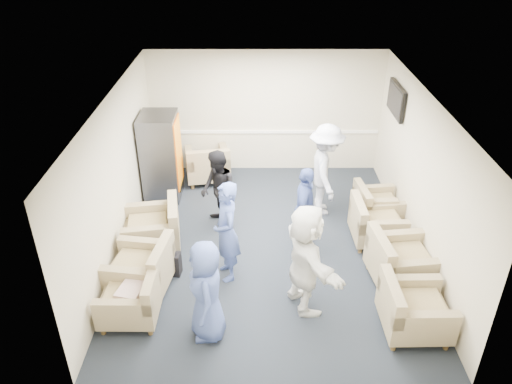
{
  "coord_description": "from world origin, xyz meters",
  "views": [
    {
      "loc": [
        -0.22,
        -7.21,
        5.22
      ],
      "look_at": [
        -0.21,
        0.2,
        0.97
      ],
      "focal_mm": 35.0,
      "sensor_mm": 36.0,
      "label": 1
    }
  ],
  "objects_px": {
    "armchair_left_mid": "(143,270)",
    "armchair_left_far": "(156,230)",
    "person_front_left": "(207,291)",
    "person_front_right": "(306,259)",
    "person_back_right": "(325,170)",
    "armchair_corner": "(208,166)",
    "person_mid_right": "(305,208)",
    "armchair_right_far": "(375,207)",
    "armchair_right_near": "(411,311)",
    "vending_machine": "(162,157)",
    "armchair_right_midfar": "(374,224)",
    "person_mid_left": "(227,232)",
    "armchair_left_near": "(134,300)",
    "person_back_left": "(218,191)",
    "armchair_right_midnear": "(398,263)"
  },
  "relations": [
    {
      "from": "person_mid_right",
      "to": "person_front_right",
      "type": "bearing_deg",
      "value": -172.27
    },
    {
      "from": "armchair_right_near",
      "to": "person_back_right",
      "type": "xyz_separation_m",
      "value": [
        -0.83,
        3.18,
        0.55
      ]
    },
    {
      "from": "armchair_corner",
      "to": "person_front_left",
      "type": "xyz_separation_m",
      "value": [
        0.37,
        -4.5,
        0.4
      ]
    },
    {
      "from": "vending_machine",
      "to": "person_mid_right",
      "type": "xyz_separation_m",
      "value": [
        2.71,
        -1.75,
        -0.13
      ]
    },
    {
      "from": "armchair_left_far",
      "to": "armchair_right_near",
      "type": "xyz_separation_m",
      "value": [
        3.88,
        -1.97,
        -0.02
      ]
    },
    {
      "from": "armchair_left_mid",
      "to": "armchair_left_far",
      "type": "bearing_deg",
      "value": -171.67
    },
    {
      "from": "person_back_left",
      "to": "person_front_right",
      "type": "relative_size",
      "value": 0.88
    },
    {
      "from": "armchair_left_mid",
      "to": "armchair_right_far",
      "type": "distance_m",
      "value": 4.42
    },
    {
      "from": "armchair_corner",
      "to": "person_mid_right",
      "type": "bearing_deg",
      "value": 118.17
    },
    {
      "from": "armchair_right_far",
      "to": "person_mid_left",
      "type": "distance_m",
      "value": 3.18
    },
    {
      "from": "vending_machine",
      "to": "person_front_left",
      "type": "xyz_separation_m",
      "value": [
        1.22,
        -3.86,
        -0.12
      ]
    },
    {
      "from": "armchair_corner",
      "to": "person_mid_left",
      "type": "bearing_deg",
      "value": 90.32
    },
    {
      "from": "armchair_left_near",
      "to": "person_back_left",
      "type": "xyz_separation_m",
      "value": [
        1.07,
        2.39,
        0.43
      ]
    },
    {
      "from": "armchair_left_mid",
      "to": "armchair_right_midfar",
      "type": "xyz_separation_m",
      "value": [
        3.82,
        1.3,
        -0.02
      ]
    },
    {
      "from": "armchair_left_far",
      "to": "person_front_left",
      "type": "xyz_separation_m",
      "value": [
        1.07,
        -2.02,
        0.39
      ]
    },
    {
      "from": "person_back_left",
      "to": "armchair_right_near",
      "type": "bearing_deg",
      "value": 24.32
    },
    {
      "from": "armchair_left_far",
      "to": "person_mid_right",
      "type": "bearing_deg",
      "value": 82.93
    },
    {
      "from": "person_front_right",
      "to": "armchair_corner",
      "type": "bearing_deg",
      "value": 5.87
    },
    {
      "from": "armchair_right_far",
      "to": "vending_machine",
      "type": "height_order",
      "value": "vending_machine"
    },
    {
      "from": "armchair_left_far",
      "to": "armchair_right_midnear",
      "type": "xyz_separation_m",
      "value": [
        3.96,
        -0.93,
        0.0
      ]
    },
    {
      "from": "armchair_right_midnear",
      "to": "person_mid_left",
      "type": "distance_m",
      "value": 2.73
    },
    {
      "from": "person_front_left",
      "to": "person_mid_right",
      "type": "relative_size",
      "value": 1.01
    },
    {
      "from": "armchair_right_far",
      "to": "person_mid_right",
      "type": "xyz_separation_m",
      "value": [
        -1.41,
        -0.75,
        0.43
      ]
    },
    {
      "from": "armchair_corner",
      "to": "person_back_left",
      "type": "relative_size",
      "value": 0.69
    },
    {
      "from": "armchair_right_midfar",
      "to": "person_back_left",
      "type": "relative_size",
      "value": 0.58
    },
    {
      "from": "vending_machine",
      "to": "armchair_right_far",
      "type": "bearing_deg",
      "value": -13.63
    },
    {
      "from": "armchair_left_far",
      "to": "armchair_right_near",
      "type": "relative_size",
      "value": 1.19
    },
    {
      "from": "armchair_right_near",
      "to": "person_front_right",
      "type": "distance_m",
      "value": 1.61
    },
    {
      "from": "person_front_right",
      "to": "person_back_right",
      "type": "bearing_deg",
      "value": -30.87
    },
    {
      "from": "person_mid_right",
      "to": "armchair_left_mid",
      "type": "bearing_deg",
      "value": 126.86
    },
    {
      "from": "armchair_left_far",
      "to": "vending_machine",
      "type": "height_order",
      "value": "vending_machine"
    },
    {
      "from": "armchair_right_far",
      "to": "armchair_corner",
      "type": "relative_size",
      "value": 0.85
    },
    {
      "from": "person_back_left",
      "to": "person_mid_right",
      "type": "xyz_separation_m",
      "value": [
        1.51,
        -0.59,
        -0.01
      ]
    },
    {
      "from": "armchair_right_near",
      "to": "person_mid_right",
      "type": "bearing_deg",
      "value": 31.66
    },
    {
      "from": "armchair_corner",
      "to": "person_mid_left",
      "type": "distance_m",
      "value": 3.31
    },
    {
      "from": "armchair_left_near",
      "to": "person_mid_right",
      "type": "relative_size",
      "value": 0.55
    },
    {
      "from": "person_front_left",
      "to": "person_back_left",
      "type": "distance_m",
      "value": 2.7
    },
    {
      "from": "armchair_right_midnear",
      "to": "person_mid_right",
      "type": "height_order",
      "value": "person_mid_right"
    },
    {
      "from": "armchair_left_near",
      "to": "armchair_left_far",
      "type": "height_order",
      "value": "armchair_left_far"
    },
    {
      "from": "vending_machine",
      "to": "person_front_right",
      "type": "bearing_deg",
      "value": -51.79
    },
    {
      "from": "person_back_left",
      "to": "armchair_left_mid",
      "type": "bearing_deg",
      "value": -53.3
    },
    {
      "from": "armchair_left_mid",
      "to": "person_front_right",
      "type": "xyz_separation_m",
      "value": [
        2.44,
        -0.36,
        0.5
      ]
    },
    {
      "from": "armchair_left_mid",
      "to": "vending_machine",
      "type": "bearing_deg",
      "value": -168.78
    },
    {
      "from": "person_mid_right",
      "to": "armchair_corner",
      "type": "bearing_deg",
      "value": 50.26
    },
    {
      "from": "armchair_left_mid",
      "to": "person_back_left",
      "type": "xyz_separation_m",
      "value": [
        1.05,
        1.77,
        0.4
      ]
    },
    {
      "from": "armchair_right_midfar",
      "to": "vending_machine",
      "type": "relative_size",
      "value": 0.5
    },
    {
      "from": "person_mid_left",
      "to": "person_mid_right",
      "type": "relative_size",
      "value": 1.12
    },
    {
      "from": "person_back_right",
      "to": "person_mid_right",
      "type": "bearing_deg",
      "value": 155.79
    },
    {
      "from": "armchair_right_far",
      "to": "person_front_left",
      "type": "height_order",
      "value": "person_front_left"
    },
    {
      "from": "vending_machine",
      "to": "person_back_left",
      "type": "bearing_deg",
      "value": -44.11
    }
  ]
}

